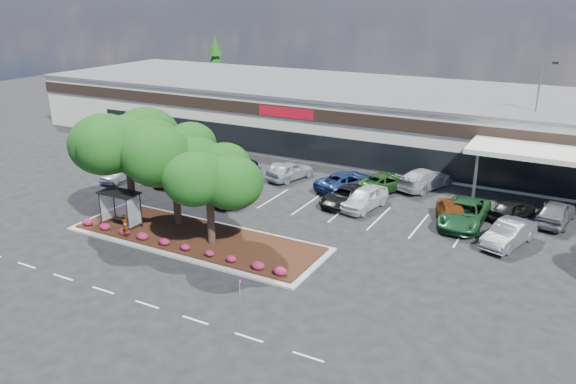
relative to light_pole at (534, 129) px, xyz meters
The scene contains 30 objects.
ground 32.56m from the light_pole, 119.77° to the right, with size 160.00×160.00×0.00m, color black.
retail_store 17.07m from the light_pole, 159.55° to the left, with size 80.40×25.20×6.25m.
landscape_island 30.32m from the light_pole, 126.90° to the right, with size 18.00×6.00×0.26m.
lane_markings 24.29m from the light_pole, 132.61° to the right, with size 33.12×20.06×0.01m.
shrub_row 31.95m from the light_pole, 124.62° to the right, with size 17.00×0.80×0.50m, color #981C46, non-canonical shape.
bus_shelter 34.40m from the light_pole, 133.20° to the right, with size 2.75×1.55×2.59m.
island_tree_west 33.57m from the light_pole, 135.64° to the right, with size 7.20×7.20×7.89m, color #163E10, non-canonical shape.
island_tree_mid 30.64m from the light_pole, 132.00° to the right, with size 6.60×6.60×7.32m, color #163E10, non-canonical shape.
island_tree_east 29.37m from the light_pole, 124.21° to the right, with size 5.80×5.80×6.50m, color #163E10, non-canonical shape.
conifer_north_west 49.41m from the light_pole, 158.59° to the left, with size 4.40×4.40×10.00m, color #163E10.
person_waiting 34.51m from the light_pole, 130.06° to the right, with size 0.59×0.38×1.61m, color #594C47.
light_pole is the anchor object (origin of this frame).
survey_stake 31.33m from the light_pole, 111.20° to the right, with size 0.07×0.14×1.06m.
car_0 36.29m from the light_pole, 152.18° to the right, with size 1.60×3.98×1.36m, color #AFB4BC.
car_1 31.51m from the light_pole, 151.64° to the right, with size 2.06×5.07×1.47m, color #781C02.
car_2 26.13m from the light_pole, 149.69° to the right, with size 1.80×5.17×1.70m, color navy.
car_3 26.28m from the light_pole, 141.31° to the right, with size 2.25×5.53×1.61m, color black.
car_4 17.97m from the light_pole, 132.25° to the right, with size 2.34×5.08×1.41m, color black.
car_5 17.02m from the light_pole, 128.11° to the right, with size 1.98×4.93×1.68m, color silver.
car_6 13.56m from the light_pole, 102.32° to the right, with size 2.84×6.17×1.71m, color #1C4B26.
car_7 14.08m from the light_pole, 105.00° to the right, with size 1.93×4.80×1.64m, color #6A2F0D.
car_8 15.35m from the light_pole, 87.93° to the right, with size 1.72×4.93×1.62m, color #585960.
car_10 26.09m from the light_pole, 156.30° to the right, with size 2.17×5.34×1.55m, color black.
car_11 22.44m from the light_pole, 155.61° to the right, with size 1.58×3.94×1.34m, color #B2B2B2.
car_12 21.27m from the light_pole, 153.31° to the right, with size 1.90×4.73×1.61m, color #99A0A5.
car_13 16.72m from the light_pole, 142.85° to the right, with size 2.72×5.90×1.64m, color navy.
car_14 13.73m from the light_pole, 141.01° to the right, with size 2.49×5.41×1.50m, color #1D4618.
car_15 10.41m from the light_pole, 140.39° to the right, with size 2.37×5.83×1.69m, color #A1A4AD.
car_16 10.62m from the light_pole, 89.44° to the right, with size 1.72×4.28×1.46m, color black.
car_17 10.50m from the light_pole, 72.29° to the right, with size 2.02×5.02×1.71m, color slate.
Camera 1 is at (19.89, -23.42, 15.58)m, focal length 35.00 mm.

